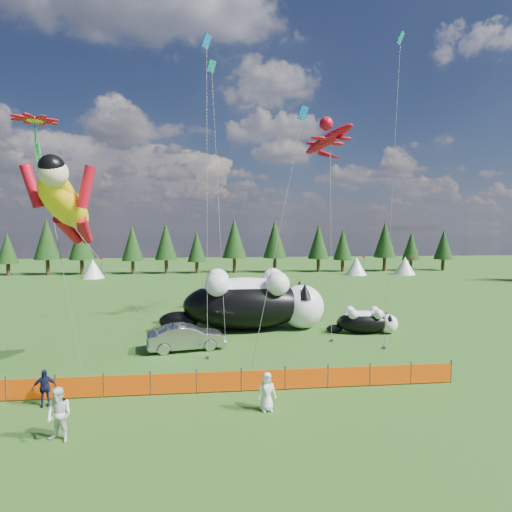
# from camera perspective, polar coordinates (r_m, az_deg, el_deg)

# --- Properties ---
(ground) EXTENTS (160.00, 160.00, 0.00)m
(ground) POSITION_cam_1_polar(r_m,az_deg,el_deg) (21.75, -5.40, -15.78)
(ground) COLOR #113309
(ground) RESTS_ON ground
(safety_fence) EXTENTS (22.06, 0.06, 1.10)m
(safety_fence) POSITION_cam_1_polar(r_m,az_deg,el_deg) (18.77, -5.32, -17.43)
(safety_fence) COLOR #262626
(safety_fence) RESTS_ON ground
(tree_line) EXTENTS (90.00, 4.00, 8.00)m
(tree_line) POSITION_cam_1_polar(r_m,az_deg,el_deg) (65.56, -5.78, 1.05)
(tree_line) COLOR black
(tree_line) RESTS_ON ground
(festival_tents) EXTENTS (50.00, 3.20, 2.80)m
(festival_tents) POSITION_cam_1_polar(r_m,az_deg,el_deg) (61.78, 4.51, -1.54)
(festival_tents) COLOR white
(festival_tents) RESTS_ON ground
(cat_large) EXTENTS (11.98, 4.36, 4.33)m
(cat_large) POSITION_cam_1_polar(r_m,az_deg,el_deg) (29.18, -0.54, -6.46)
(cat_large) COLOR black
(cat_large) RESTS_ON ground
(cat_small) EXTENTS (4.98, 2.23, 1.80)m
(cat_small) POSITION_cam_1_polar(r_m,az_deg,el_deg) (29.40, 15.48, -8.92)
(cat_small) COLOR black
(cat_small) RESTS_ON ground
(car) EXTENTS (4.86, 2.48, 1.53)m
(car) POSITION_cam_1_polar(r_m,az_deg,el_deg) (24.99, -9.94, -11.35)
(car) COLOR #A9A8AD
(car) RESTS_ON ground
(spectator_b) EXTENTS (1.06, 0.86, 1.89)m
(spectator_b) POSITION_cam_1_polar(r_m,az_deg,el_deg) (16.25, -26.34, -19.66)
(spectator_b) COLOR white
(spectator_b) RESTS_ON ground
(spectator_c) EXTENTS (1.00, 0.71, 1.54)m
(spectator_c) POSITION_cam_1_polar(r_m,az_deg,el_deg) (19.44, -27.99, -16.29)
(spectator_c) COLOR black
(spectator_c) RESTS_ON ground
(spectator_e) EXTENTS (0.84, 0.63, 1.57)m
(spectator_e) POSITION_cam_1_polar(r_m,az_deg,el_deg) (16.96, 1.54, -18.80)
(spectator_e) COLOR white
(spectator_e) RESTS_ON ground
(superhero_kite) EXTENTS (6.64, 7.06, 11.58)m
(superhero_kite) POSITION_cam_1_polar(r_m,az_deg,el_deg) (20.35, -25.62, 6.69)
(superhero_kite) COLOR yellow
(superhero_kite) RESTS_ON ground
(gecko_kite) EXTENTS (6.84, 10.73, 16.50)m
(gecko_kite) POSITION_cam_1_polar(r_m,az_deg,el_deg) (33.79, 10.28, 16.06)
(gecko_kite) COLOR #BA091C
(gecko_kite) RESTS_ON ground
(flower_kite) EXTENTS (5.21, 6.07, 14.41)m
(flower_kite) POSITION_cam_1_polar(r_m,az_deg,el_deg) (26.27, -29.02, 16.29)
(flower_kite) COLOR #BA091C
(flower_kite) RESTS_ON ground
(diamond_kite_a) EXTENTS (0.79, 3.48, 19.42)m
(diamond_kite_a) POSITION_cam_1_polar(r_m,az_deg,el_deg) (27.01, -7.07, 26.59)
(diamond_kite_a) COLOR blue
(diamond_kite_a) RESTS_ON ground
(diamond_kite_b) EXTENTS (3.37, 5.42, 21.72)m
(diamond_kite_b) POSITION_cam_1_polar(r_m,az_deg,el_deg) (32.81, 19.86, 25.84)
(diamond_kite_b) COLOR #0B8775
(diamond_kite_b) RESTS_ON ground
(diamond_kite_c) EXTENTS (3.48, 2.18, 14.07)m
(diamond_kite_c) POSITION_cam_1_polar(r_m,az_deg,el_deg) (21.71, 6.34, 17.84)
(diamond_kite_c) COLOR blue
(diamond_kite_c) RESTS_ON ground
(diamond_kite_d) EXTENTS (1.38, 5.69, 20.39)m
(diamond_kite_d) POSITION_cam_1_polar(r_m,az_deg,el_deg) (32.41, -6.29, 24.10)
(diamond_kite_d) COLOR #0B8775
(diamond_kite_d) RESTS_ON ground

